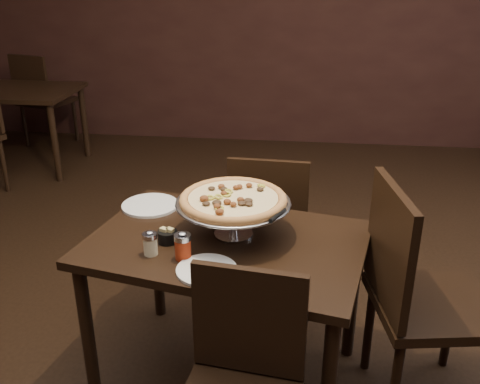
# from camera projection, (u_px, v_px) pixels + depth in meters

# --- Properties ---
(room) EXTENTS (6.04, 7.04, 2.84)m
(room) POSITION_uv_depth(u_px,v_px,m) (227.00, 61.00, 1.85)
(room) COLOR black
(room) RESTS_ON ground
(dining_table) EXTENTS (1.22, 0.94, 0.69)m
(dining_table) POSITION_uv_depth(u_px,v_px,m) (227.00, 259.00, 2.19)
(dining_table) COLOR black
(dining_table) RESTS_ON ground
(background_table) EXTENTS (1.13, 0.75, 0.70)m
(background_table) POSITION_uv_depth(u_px,v_px,m) (11.00, 99.00, 4.66)
(background_table) COLOR black
(background_table) RESTS_ON ground
(pizza_stand) EXTENTS (0.47, 0.47, 0.19)m
(pizza_stand) POSITION_uv_depth(u_px,v_px,m) (233.00, 200.00, 2.14)
(pizza_stand) COLOR #B4B4BB
(pizza_stand) RESTS_ON dining_table
(parmesan_shaker) EXTENTS (0.06, 0.06, 0.10)m
(parmesan_shaker) POSITION_uv_depth(u_px,v_px,m) (150.00, 243.00, 2.04)
(parmesan_shaker) COLOR beige
(parmesan_shaker) RESTS_ON dining_table
(pepper_flake_shaker) EXTENTS (0.07, 0.07, 0.11)m
(pepper_flake_shaker) POSITION_uv_depth(u_px,v_px,m) (183.00, 246.00, 2.00)
(pepper_flake_shaker) COLOR maroon
(pepper_flake_shaker) RESTS_ON dining_table
(packet_caddy) EXTENTS (0.08, 0.08, 0.06)m
(packet_caddy) POSITION_uv_depth(u_px,v_px,m) (168.00, 236.00, 2.13)
(packet_caddy) COLOR black
(packet_caddy) RESTS_ON dining_table
(napkin_stack) EXTENTS (0.14, 0.14, 0.01)m
(napkin_stack) POSITION_uv_depth(u_px,v_px,m) (288.00, 291.00, 1.81)
(napkin_stack) COLOR silver
(napkin_stack) RESTS_ON dining_table
(plate_left) EXTENTS (0.26, 0.26, 0.01)m
(plate_left) POSITION_uv_depth(u_px,v_px,m) (150.00, 205.00, 2.45)
(plate_left) COLOR white
(plate_left) RESTS_ON dining_table
(plate_near) EXTENTS (0.22, 0.22, 0.01)m
(plate_near) POSITION_uv_depth(u_px,v_px,m) (207.00, 270.00, 1.94)
(plate_near) COLOR white
(plate_near) RESTS_ON dining_table
(serving_spatula) EXTENTS (0.15, 0.15, 0.02)m
(serving_spatula) POSITION_uv_depth(u_px,v_px,m) (278.00, 216.00, 2.02)
(serving_spatula) COLOR #B4B4BB
(serving_spatula) RESTS_ON pizza_stand
(chair_far) EXTENTS (0.42, 0.42, 0.85)m
(chair_far) POSITION_uv_depth(u_px,v_px,m) (270.00, 222.00, 2.79)
(chair_far) COLOR black
(chair_far) RESTS_ON ground
(chair_side) EXTENTS (0.52, 0.52, 0.97)m
(chair_side) POSITION_uv_depth(u_px,v_px,m) (416.00, 292.00, 2.09)
(chair_side) COLOR black
(chair_side) RESTS_ON ground
(bg_chair_far) EXTENTS (0.53, 0.53, 0.91)m
(bg_chair_far) POSITION_uv_depth(u_px,v_px,m) (41.00, 96.00, 5.25)
(bg_chair_far) COLOR black
(bg_chair_far) RESTS_ON ground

